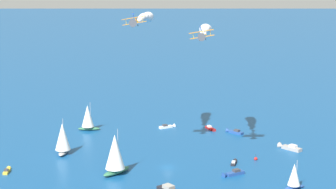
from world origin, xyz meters
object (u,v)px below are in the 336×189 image
(sailboat_outer_ring_c, at_px, (115,154))
(wingwalker_wingman, at_px, (133,14))
(motorboat_offshore, at_px, (232,173))
(motorboat_outer_ring_a, at_px, (234,162))
(motorboat_outer_ring_e, at_px, (7,171))
(motorboat_outer_ring_d, at_px, (289,147))
(wingwalker_lead, at_px, (201,28))
(motorboat_near_centre, at_px, (234,132))
(sailboat_inshore, at_px, (63,138))
(sailboat_trailing, at_px, (88,117))
(marker_buoy, at_px, (256,159))
(biplane_lead, at_px, (202,36))
(biplane_wingman, at_px, (134,22))
(sailboat_outer_ring_b, at_px, (294,176))
(motorboat_mid_cluster, at_px, (168,126))
(motorboat_far_stbd, at_px, (211,129))

(sailboat_outer_ring_c, xyz_separation_m, wingwalker_wingman, (-9.66, -3.09, 39.98))
(motorboat_offshore, xyz_separation_m, sailboat_outer_ring_c, (25.25, -23.34, 5.63))
(motorboat_outer_ring_a, distance_m, motorboat_outer_ring_e, 68.96)
(motorboat_outer_ring_d, distance_m, wingwalker_lead, 55.92)
(motorboat_near_centre, xyz_separation_m, wingwalker_wingman, (50.36, 5.22, 45.62))
(sailboat_inshore, height_order, motorboat_outer_ring_d, sailboat_inshore)
(sailboat_inshore, distance_m, motorboat_outer_ring_a, 56.05)
(sailboat_trailing, bearing_deg, motorboat_outer_ring_a, 100.82)
(motorboat_near_centre, bearing_deg, marker_buoy, 55.15)
(sailboat_trailing, bearing_deg, marker_buoy, 107.01)
(biplane_lead, bearing_deg, biplane_wingman, -51.72)
(sailboat_inshore, distance_m, sailboat_outer_ring_b, 75.93)
(sailboat_trailing, height_order, biplane_wingman, biplane_wingman)
(wingwalker_lead, relative_size, biplane_wingman, 0.27)
(motorboat_near_centre, relative_size, marker_buoy, 3.40)
(motorboat_mid_cluster, bearing_deg, motorboat_near_centre, 121.59)
(motorboat_outer_ring_d, xyz_separation_m, wingwalker_wingman, (49.13, -20.93, 45.49))
(motorboat_outer_ring_a, xyz_separation_m, marker_buoy, (-7.90, 1.98, -0.00))
(motorboat_far_stbd, relative_size, biplane_wingman, 0.95)
(motorboat_outer_ring_e, relative_size, wingwalker_lead, 2.80)
(motorboat_near_centre, bearing_deg, sailboat_outer_ring_b, 59.05)
(sailboat_inshore, relative_size, sailboat_trailing, 1.08)
(biplane_wingman, bearing_deg, sailboat_trailing, -104.60)
(sailboat_outer_ring_c, xyz_separation_m, biplane_lead, (-22.34, 12.92, 34.19))
(motorboat_near_centre, xyz_separation_m, motorboat_mid_cluster, (13.44, -21.86, -0.05))
(sailboat_inshore, xyz_separation_m, wingwalker_wingman, (-10.97, 24.19, 40.83))
(sailboat_trailing, xyz_separation_m, biplane_lead, (-0.87, 60.11, 35.45))
(sailboat_outer_ring_b, distance_m, sailboat_outer_ring_c, 51.54)
(motorboat_outer_ring_e, relative_size, marker_buoy, 2.38)
(motorboat_far_stbd, height_order, sailboat_trailing, sailboat_trailing)
(marker_buoy, bearing_deg, motorboat_mid_cluster, -95.96)
(motorboat_mid_cluster, height_order, motorboat_outer_ring_a, motorboat_mid_cluster)
(sailboat_trailing, xyz_separation_m, wingwalker_wingman, (11.82, 44.10, 41.24))
(sailboat_inshore, height_order, wingwalker_wingman, wingwalker_wingman)
(sailboat_trailing, relative_size, wingwalker_wingman, 7.04)
(motorboat_far_stbd, height_order, motorboat_outer_ring_a, motorboat_far_stbd)
(motorboat_mid_cluster, distance_m, motorboat_outer_ring_a, 48.23)
(marker_buoy, bearing_deg, motorboat_outer_ring_d, -178.59)
(motorboat_offshore, height_order, sailboat_outer_ring_c, sailboat_outer_ring_c)
(motorboat_outer_ring_a, distance_m, sailboat_outer_ring_c, 37.79)
(biplane_wingman, bearing_deg, marker_buoy, 146.27)
(sailboat_outer_ring_c, relative_size, motorboat_outer_ring_e, 2.71)
(motorboat_outer_ring_a, bearing_deg, sailboat_trailing, -79.18)
(motorboat_far_stbd, distance_m, marker_buoy, 38.68)
(motorboat_mid_cluster, height_order, wingwalker_lead, wingwalker_lead)
(biplane_wingman, bearing_deg, biplane_lead, 128.28)
(motorboat_outer_ring_a, bearing_deg, motorboat_outer_ring_d, 176.46)
(sailboat_outer_ring_c, distance_m, marker_buoy, 45.72)
(motorboat_outer_ring_a, bearing_deg, wingwalker_wingman, -38.97)
(sailboat_trailing, height_order, sailboat_outer_ring_c, sailboat_outer_ring_c)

